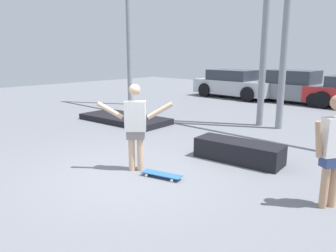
{
  "coord_description": "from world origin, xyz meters",
  "views": [
    {
      "loc": [
        4.51,
        -3.8,
        2.24
      ],
      "look_at": [
        -0.04,
        1.03,
        0.76
      ],
      "focal_mm": 35.0,
      "sensor_mm": 36.0,
      "label": 1
    }
  ],
  "objects_px": {
    "manual_pad": "(125,119)",
    "grind_box": "(238,151)",
    "parked_car_grey": "(293,87)",
    "skateboard": "(162,174)",
    "parked_car_silver": "(234,84)",
    "skateboarder": "(135,123)",
    "bystander": "(333,146)"
  },
  "relations": [
    {
      "from": "parked_car_silver",
      "to": "bystander",
      "type": "height_order",
      "value": "bystander"
    },
    {
      "from": "bystander",
      "to": "parked_car_silver",
      "type": "bearing_deg",
      "value": -109.13
    },
    {
      "from": "grind_box",
      "to": "parked_car_silver",
      "type": "height_order",
      "value": "parked_car_silver"
    },
    {
      "from": "manual_pad",
      "to": "grind_box",
      "type": "bearing_deg",
      "value": -10.74
    },
    {
      "from": "skateboarder",
      "to": "parked_car_silver",
      "type": "height_order",
      "value": "skateboarder"
    },
    {
      "from": "parked_car_grey",
      "to": "skateboarder",
      "type": "bearing_deg",
      "value": -80.73
    },
    {
      "from": "skateboarder",
      "to": "bystander",
      "type": "height_order",
      "value": "skateboarder"
    },
    {
      "from": "grind_box",
      "to": "parked_car_silver",
      "type": "distance_m",
      "value": 10.27
    },
    {
      "from": "skateboarder",
      "to": "parked_car_grey",
      "type": "xyz_separation_m",
      "value": [
        -1.54,
        10.94,
        -0.24
      ]
    },
    {
      "from": "skateboard",
      "to": "parked_car_silver",
      "type": "bearing_deg",
      "value": 100.92
    },
    {
      "from": "grind_box",
      "to": "parked_car_grey",
      "type": "height_order",
      "value": "parked_car_grey"
    },
    {
      "from": "parked_car_silver",
      "to": "bystander",
      "type": "relative_size",
      "value": 2.49
    },
    {
      "from": "parked_car_silver",
      "to": "parked_car_grey",
      "type": "xyz_separation_m",
      "value": [
        2.86,
        0.45,
        0.01
      ]
    },
    {
      "from": "skateboard",
      "to": "grind_box",
      "type": "bearing_deg",
      "value": 59.27
    },
    {
      "from": "manual_pad",
      "to": "bystander",
      "type": "distance_m",
      "value": 7.29
    },
    {
      "from": "parked_car_silver",
      "to": "parked_car_grey",
      "type": "relative_size",
      "value": 1.03
    },
    {
      "from": "parked_car_silver",
      "to": "bystander",
      "type": "distance_m",
      "value": 12.25
    },
    {
      "from": "parked_car_silver",
      "to": "parked_car_grey",
      "type": "height_order",
      "value": "parked_car_grey"
    },
    {
      "from": "skateboarder",
      "to": "grind_box",
      "type": "distance_m",
      "value": 2.3
    },
    {
      "from": "skateboard",
      "to": "parked_car_silver",
      "type": "xyz_separation_m",
      "value": [
        -5.02,
        10.43,
        0.62
      ]
    },
    {
      "from": "manual_pad",
      "to": "bystander",
      "type": "relative_size",
      "value": 1.85
    },
    {
      "from": "manual_pad",
      "to": "parked_car_grey",
      "type": "relative_size",
      "value": 0.76
    },
    {
      "from": "grind_box",
      "to": "bystander",
      "type": "height_order",
      "value": "bystander"
    },
    {
      "from": "grind_box",
      "to": "manual_pad",
      "type": "relative_size",
      "value": 0.59
    },
    {
      "from": "skateboarder",
      "to": "parked_car_silver",
      "type": "distance_m",
      "value": 11.38
    },
    {
      "from": "skateboarder",
      "to": "bystander",
      "type": "distance_m",
      "value": 3.36
    },
    {
      "from": "skateboard",
      "to": "grind_box",
      "type": "height_order",
      "value": "grind_box"
    },
    {
      "from": "grind_box",
      "to": "parked_car_grey",
      "type": "relative_size",
      "value": 0.45
    },
    {
      "from": "parked_car_grey",
      "to": "bystander",
      "type": "bearing_deg",
      "value": -63.28
    },
    {
      "from": "bystander",
      "to": "manual_pad",
      "type": "bearing_deg",
      "value": -72.66
    },
    {
      "from": "skateboarder",
      "to": "bystander",
      "type": "xyz_separation_m",
      "value": [
        3.24,
        0.91,
        -0.0
      ]
    },
    {
      "from": "skateboard",
      "to": "bystander",
      "type": "bearing_deg",
      "value": 3.29
    }
  ]
}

